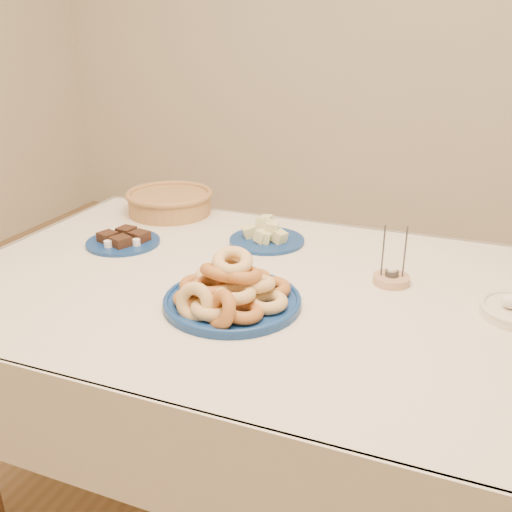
% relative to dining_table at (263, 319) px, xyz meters
% --- Properties ---
extents(ground, '(5.00, 5.00, 0.00)m').
position_rel_dining_table_xyz_m(ground, '(0.00, 0.00, -0.64)').
color(ground, olive).
rests_on(ground, ground).
extents(dining_table, '(1.71, 1.11, 0.75)m').
position_rel_dining_table_xyz_m(dining_table, '(0.00, 0.00, 0.00)').
color(dining_table, brown).
rests_on(dining_table, ground).
extents(donut_platter, '(0.42, 0.42, 0.16)m').
position_rel_dining_table_xyz_m(donut_platter, '(-0.03, -0.15, 0.15)').
color(donut_platter, navy).
rests_on(donut_platter, dining_table).
extents(melon_plate, '(0.25, 0.25, 0.08)m').
position_rel_dining_table_xyz_m(melon_plate, '(-0.10, 0.30, 0.13)').
color(melon_plate, navy).
rests_on(melon_plate, dining_table).
extents(brownie_plate, '(0.27, 0.27, 0.04)m').
position_rel_dining_table_xyz_m(brownie_plate, '(-0.52, 0.11, 0.12)').
color(brownie_plate, navy).
rests_on(brownie_plate, dining_table).
extents(wicker_basket, '(0.37, 0.37, 0.08)m').
position_rel_dining_table_xyz_m(wicker_basket, '(-0.54, 0.44, 0.15)').
color(wicker_basket, olive).
rests_on(wicker_basket, dining_table).
extents(candle_holder, '(0.12, 0.12, 0.16)m').
position_rel_dining_table_xyz_m(candle_holder, '(0.32, 0.13, 0.12)').
color(candle_holder, tan).
rests_on(candle_holder, dining_table).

